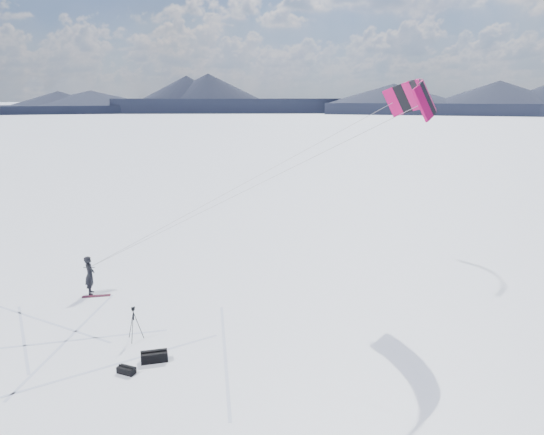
% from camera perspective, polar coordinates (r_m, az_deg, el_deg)
% --- Properties ---
extents(ground, '(1800.00, 1800.00, 0.00)m').
position_cam_1_polar(ground, '(22.87, -17.75, -12.09)').
color(ground, white).
extents(horizon_hills, '(704.00, 704.42, 9.59)m').
position_cam_1_polar(horizon_hills, '(21.51, -18.49, -2.13)').
color(horizon_hills, black).
rests_on(horizon_hills, ground).
extents(snow_tracks, '(14.76, 10.25, 0.01)m').
position_cam_1_polar(snow_tracks, '(22.86, -19.64, -12.23)').
color(snow_tracks, '#B1BCD9').
rests_on(snow_tracks, ground).
extents(snowkiter, '(0.69, 0.82, 1.90)m').
position_cam_1_polar(snowkiter, '(27.67, -18.87, -7.74)').
color(snowkiter, black).
rests_on(snowkiter, ground).
extents(snowboard, '(1.33, 0.69, 0.04)m').
position_cam_1_polar(snowboard, '(27.21, -18.37, -8.02)').
color(snowboard, maroon).
rests_on(snowboard, ground).
extents(tripod, '(0.65, 0.57, 1.38)m').
position_cam_1_polar(tripod, '(21.88, -14.65, -10.51)').
color(tripod, black).
rests_on(tripod, ground).
extents(gear_bag_a, '(1.06, 0.79, 0.43)m').
position_cam_1_polar(gear_bag_a, '(20.37, -12.55, -14.38)').
color(gear_bag_a, black).
rests_on(gear_bag_a, ground).
extents(gear_bag_b, '(0.69, 0.46, 0.29)m').
position_cam_1_polar(gear_bag_b, '(19.84, -15.39, -15.54)').
color(gear_bag_b, black).
rests_on(gear_bag_b, ground).
extents(power_kite, '(16.29, 5.74, 8.89)m').
position_cam_1_polar(power_kite, '(25.44, 15.04, 12.22)').
color(power_kite, '#BE0650').
rests_on(power_kite, ground).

